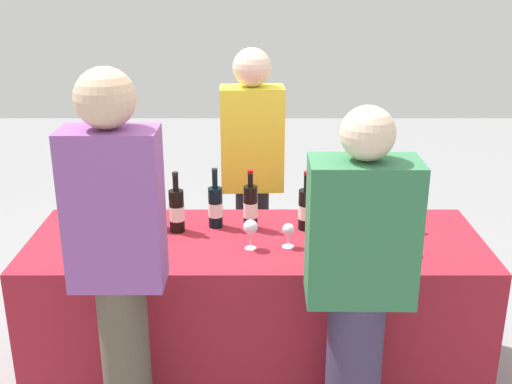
{
  "coord_description": "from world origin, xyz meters",
  "views": [
    {
      "loc": [
        -0.0,
        -2.94,
        2.1
      ],
      "look_at": [
        0.0,
        0.0,
        1.04
      ],
      "focal_mm": 44.67,
      "sensor_mm": 36.0,
      "label": 1
    }
  ],
  "objects_px": {
    "wine_bottle_1": "(177,210)",
    "wine_bottle_3": "(250,207)",
    "wine_glass_0": "(130,235)",
    "wine_bottle_0": "(152,205)",
    "wine_glass_4": "(371,236)",
    "wine_bottle_4": "(306,209)",
    "server_pouring": "(252,174)",
    "wine_bottle_2": "(215,206)",
    "wine_glass_3": "(317,228)",
    "wine_glass_2": "(288,231)",
    "guest_0": "(118,261)",
    "guest_1": "(359,284)",
    "wine_glass_1": "(250,228)",
    "wine_glass_5": "(405,235)",
    "wine_bottle_5": "(394,208)"
  },
  "relations": [
    {
      "from": "wine_bottle_2",
      "to": "wine_glass_5",
      "type": "distance_m",
      "value": 0.98
    },
    {
      "from": "wine_bottle_2",
      "to": "wine_glass_3",
      "type": "xyz_separation_m",
      "value": [
        0.51,
        -0.23,
        -0.02
      ]
    },
    {
      "from": "wine_glass_0",
      "to": "wine_glass_2",
      "type": "distance_m",
      "value": 0.76
    },
    {
      "from": "wine_glass_3",
      "to": "guest_1",
      "type": "bearing_deg",
      "value": -76.68
    },
    {
      "from": "wine_bottle_3",
      "to": "wine_bottle_2",
      "type": "bearing_deg",
      "value": 172.85
    },
    {
      "from": "wine_bottle_5",
      "to": "wine_glass_0",
      "type": "distance_m",
      "value": 1.35
    },
    {
      "from": "wine_bottle_3",
      "to": "guest_0",
      "type": "bearing_deg",
      "value": -125.23
    },
    {
      "from": "wine_bottle_3",
      "to": "wine_glass_2",
      "type": "distance_m",
      "value": 0.3
    },
    {
      "from": "wine_bottle_5",
      "to": "wine_glass_2",
      "type": "relative_size",
      "value": 2.51
    },
    {
      "from": "wine_glass_1",
      "to": "wine_bottle_4",
      "type": "bearing_deg",
      "value": 40.98
    },
    {
      "from": "wine_bottle_1",
      "to": "wine_glass_0",
      "type": "relative_size",
      "value": 2.3
    },
    {
      "from": "wine_bottle_5",
      "to": "wine_glass_1",
      "type": "relative_size",
      "value": 2.06
    },
    {
      "from": "wine_bottle_2",
      "to": "wine_bottle_3",
      "type": "xyz_separation_m",
      "value": [
        0.18,
        -0.02,
        0.01
      ]
    },
    {
      "from": "wine_bottle_0",
      "to": "wine_glass_3",
      "type": "relative_size",
      "value": 2.66
    },
    {
      "from": "wine_bottle_1",
      "to": "wine_glass_4",
      "type": "height_order",
      "value": "wine_bottle_1"
    },
    {
      "from": "guest_1",
      "to": "wine_glass_2",
      "type": "bearing_deg",
      "value": 118.38
    },
    {
      "from": "guest_0",
      "to": "guest_1",
      "type": "distance_m",
      "value": 0.99
    },
    {
      "from": "wine_bottle_1",
      "to": "wine_bottle_3",
      "type": "height_order",
      "value": "wine_bottle_1"
    },
    {
      "from": "wine_bottle_0",
      "to": "wine_glass_4",
      "type": "xyz_separation_m",
      "value": [
        1.08,
        -0.33,
        -0.03
      ]
    },
    {
      "from": "wine_glass_1",
      "to": "wine_glass_3",
      "type": "height_order",
      "value": "wine_glass_1"
    },
    {
      "from": "wine_glass_4",
      "to": "guest_1",
      "type": "xyz_separation_m",
      "value": [
        -0.12,
        -0.42,
        -0.03
      ]
    },
    {
      "from": "wine_bottle_3",
      "to": "wine_glass_4",
      "type": "bearing_deg",
      "value": -29.21
    },
    {
      "from": "wine_glass_2",
      "to": "wine_glass_3",
      "type": "bearing_deg",
      "value": 9.74
    },
    {
      "from": "wine_glass_0",
      "to": "wine_glass_2",
      "type": "bearing_deg",
      "value": 6.47
    },
    {
      "from": "wine_bottle_0",
      "to": "wine_glass_1",
      "type": "relative_size",
      "value": 2.25
    },
    {
      "from": "wine_bottle_0",
      "to": "wine_glass_1",
      "type": "bearing_deg",
      "value": -27.63
    },
    {
      "from": "wine_bottle_0",
      "to": "wine_glass_4",
      "type": "distance_m",
      "value": 1.13
    },
    {
      "from": "wine_glass_0",
      "to": "wine_glass_1",
      "type": "relative_size",
      "value": 0.93
    },
    {
      "from": "wine_glass_4",
      "to": "wine_bottle_0",
      "type": "bearing_deg",
      "value": 162.87
    },
    {
      "from": "wine_bottle_0",
      "to": "wine_glass_5",
      "type": "bearing_deg",
      "value": -14.68
    },
    {
      "from": "wine_glass_2",
      "to": "server_pouring",
      "type": "height_order",
      "value": "server_pouring"
    },
    {
      "from": "wine_bottle_4",
      "to": "wine_glass_3",
      "type": "bearing_deg",
      "value": -79.3
    },
    {
      "from": "wine_glass_1",
      "to": "wine_glass_3",
      "type": "distance_m",
      "value": 0.33
    },
    {
      "from": "wine_bottle_3",
      "to": "wine_glass_3",
      "type": "distance_m",
      "value": 0.39
    },
    {
      "from": "wine_bottle_3",
      "to": "server_pouring",
      "type": "bearing_deg",
      "value": 89.43
    },
    {
      "from": "wine_glass_3",
      "to": "wine_glass_5",
      "type": "relative_size",
      "value": 0.94
    },
    {
      "from": "wine_bottle_0",
      "to": "wine_glass_3",
      "type": "distance_m",
      "value": 0.87
    },
    {
      "from": "wine_bottle_4",
      "to": "wine_glass_4",
      "type": "relative_size",
      "value": 2.31
    },
    {
      "from": "wine_bottle_4",
      "to": "wine_bottle_1",
      "type": "bearing_deg",
      "value": -177.4
    },
    {
      "from": "wine_bottle_3",
      "to": "wine_glass_5",
      "type": "height_order",
      "value": "wine_bottle_3"
    },
    {
      "from": "wine_glass_4",
      "to": "server_pouring",
      "type": "distance_m",
      "value": 1.04
    },
    {
      "from": "wine_bottle_3",
      "to": "wine_glass_5",
      "type": "bearing_deg",
      "value": -23.04
    },
    {
      "from": "wine_bottle_5",
      "to": "wine_glass_0",
      "type": "relative_size",
      "value": 2.22
    },
    {
      "from": "wine_bottle_3",
      "to": "wine_glass_2",
      "type": "xyz_separation_m",
      "value": [
        0.19,
        -0.24,
        -0.03
      ]
    },
    {
      "from": "wine_bottle_2",
      "to": "guest_0",
      "type": "bearing_deg",
      "value": -114.11
    },
    {
      "from": "wine_bottle_1",
      "to": "wine_bottle_5",
      "type": "relative_size",
      "value": 1.03
    },
    {
      "from": "wine_bottle_2",
      "to": "wine_glass_1",
      "type": "xyz_separation_m",
      "value": [
        0.19,
        -0.28,
        -0.0
      ]
    },
    {
      "from": "server_pouring",
      "to": "wine_bottle_2",
      "type": "bearing_deg",
      "value": 67.77
    },
    {
      "from": "wine_bottle_5",
      "to": "wine_glass_3",
      "type": "height_order",
      "value": "wine_bottle_5"
    },
    {
      "from": "wine_bottle_4",
      "to": "server_pouring",
      "type": "distance_m",
      "value": 0.62
    }
  ]
}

